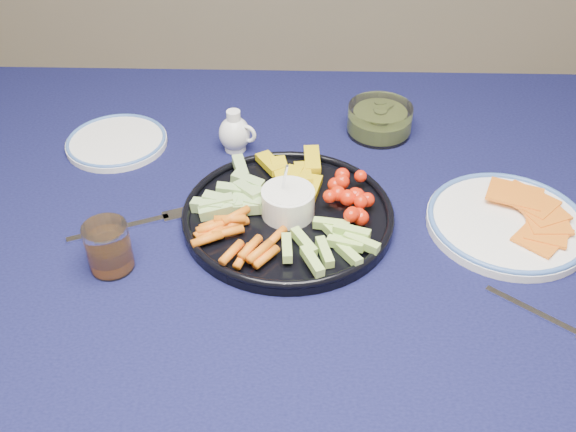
{
  "coord_description": "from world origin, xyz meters",
  "views": [
    {
      "loc": [
        0.11,
        -0.79,
        1.4
      ],
      "look_at": [
        0.08,
        0.01,
        0.76
      ],
      "focal_mm": 40.0,
      "sensor_mm": 36.0,
      "label": 1
    }
  ],
  "objects_px": {
    "creamer_pitcher": "(235,133)",
    "cheese_plate": "(508,221)",
    "pickle_bowl": "(379,121)",
    "juice_tumbler": "(109,250)",
    "side_plate_extra": "(117,141)",
    "dining_table": "(239,262)",
    "crudite_platter": "(287,211)"
  },
  "relations": [
    {
      "from": "cheese_plate",
      "to": "side_plate_extra",
      "type": "xyz_separation_m",
      "value": [
        -0.67,
        0.22,
        -0.01
      ]
    },
    {
      "from": "dining_table",
      "to": "side_plate_extra",
      "type": "relative_size",
      "value": 8.96
    },
    {
      "from": "cheese_plate",
      "to": "pickle_bowl",
      "type": "bearing_deg",
      "value": 123.07
    },
    {
      "from": "side_plate_extra",
      "to": "dining_table",
      "type": "bearing_deg",
      "value": -41.82
    },
    {
      "from": "pickle_bowl",
      "to": "side_plate_extra",
      "type": "xyz_separation_m",
      "value": [
        -0.49,
        -0.06,
        -0.02
      ]
    },
    {
      "from": "juice_tumbler",
      "to": "creamer_pitcher",
      "type": "bearing_deg",
      "value": 64.44
    },
    {
      "from": "crudite_platter",
      "to": "side_plate_extra",
      "type": "height_order",
      "value": "crudite_platter"
    },
    {
      "from": "dining_table",
      "to": "crudite_platter",
      "type": "height_order",
      "value": "crudite_platter"
    },
    {
      "from": "creamer_pitcher",
      "to": "pickle_bowl",
      "type": "xyz_separation_m",
      "value": [
        0.27,
        0.07,
        -0.01
      ]
    },
    {
      "from": "creamer_pitcher",
      "to": "side_plate_extra",
      "type": "bearing_deg",
      "value": 178.16
    },
    {
      "from": "creamer_pitcher",
      "to": "dining_table",
      "type": "bearing_deg",
      "value": -84.48
    },
    {
      "from": "crudite_platter",
      "to": "pickle_bowl",
      "type": "relative_size",
      "value": 2.77
    },
    {
      "from": "creamer_pitcher",
      "to": "cheese_plate",
      "type": "distance_m",
      "value": 0.5
    },
    {
      "from": "pickle_bowl",
      "to": "cheese_plate",
      "type": "height_order",
      "value": "pickle_bowl"
    },
    {
      "from": "creamer_pitcher",
      "to": "crudite_platter",
      "type": "bearing_deg",
      "value": -63.95
    },
    {
      "from": "juice_tumbler",
      "to": "side_plate_extra",
      "type": "relative_size",
      "value": 0.41
    },
    {
      "from": "cheese_plate",
      "to": "side_plate_extra",
      "type": "bearing_deg",
      "value": 162.01
    },
    {
      "from": "juice_tumbler",
      "to": "crudite_platter",
      "type": "bearing_deg",
      "value": 24.17
    },
    {
      "from": "pickle_bowl",
      "to": "cheese_plate",
      "type": "bearing_deg",
      "value": -56.93
    },
    {
      "from": "dining_table",
      "to": "side_plate_extra",
      "type": "bearing_deg",
      "value": 138.18
    },
    {
      "from": "creamer_pitcher",
      "to": "juice_tumbler",
      "type": "xyz_separation_m",
      "value": [
        -0.15,
        -0.32,
        -0.0
      ]
    },
    {
      "from": "creamer_pitcher",
      "to": "pickle_bowl",
      "type": "bearing_deg",
      "value": 13.68
    },
    {
      "from": "dining_table",
      "to": "creamer_pitcher",
      "type": "xyz_separation_m",
      "value": [
        -0.02,
        0.21,
        0.12
      ]
    },
    {
      "from": "creamer_pitcher",
      "to": "side_plate_extra",
      "type": "distance_m",
      "value": 0.23
    },
    {
      "from": "juice_tumbler",
      "to": "cheese_plate",
      "type": "bearing_deg",
      "value": 10.15
    },
    {
      "from": "juice_tumbler",
      "to": "pickle_bowl",
      "type": "bearing_deg",
      "value": 42.36
    },
    {
      "from": "creamer_pitcher",
      "to": "pickle_bowl",
      "type": "height_order",
      "value": "creamer_pitcher"
    },
    {
      "from": "crudite_platter",
      "to": "cheese_plate",
      "type": "xyz_separation_m",
      "value": [
        0.35,
        -0.01,
        -0.01
      ]
    },
    {
      "from": "dining_table",
      "to": "side_plate_extra",
      "type": "xyz_separation_m",
      "value": [
        -0.24,
        0.22,
        0.1
      ]
    },
    {
      "from": "creamer_pitcher",
      "to": "side_plate_extra",
      "type": "relative_size",
      "value": 0.43
    },
    {
      "from": "juice_tumbler",
      "to": "dining_table",
      "type": "bearing_deg",
      "value": 31.96
    },
    {
      "from": "crudite_platter",
      "to": "dining_table",
      "type": "bearing_deg",
      "value": -175.97
    }
  ]
}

